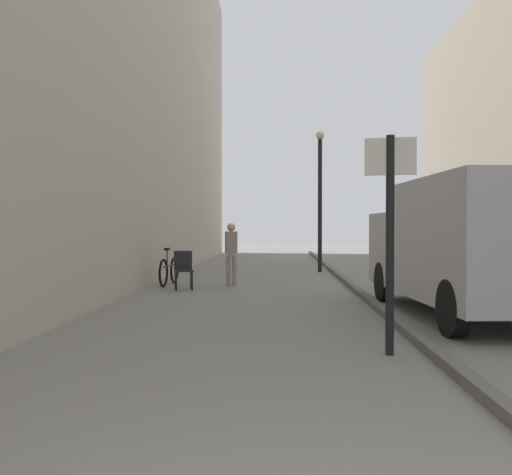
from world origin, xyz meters
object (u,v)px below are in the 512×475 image
object	(u,v)px
bicycle_leaning	(169,271)
cafe_chair_near_window	(183,267)
lamp_post	(320,191)
delivery_van	(462,244)
street_sign_post	(390,225)
pedestrian_main_foreground	(231,250)

from	to	relation	value
bicycle_leaning	cafe_chair_near_window	world-z (taller)	bicycle_leaning
lamp_post	delivery_van	bearing A→B (deg)	-79.64
lamp_post	cafe_chair_near_window	distance (m)	7.11
delivery_van	lamp_post	size ratio (longest dim) A/B	1.16
delivery_van	bicycle_leaning	bearing A→B (deg)	137.04
street_sign_post	bicycle_leaning	bearing A→B (deg)	-52.64
pedestrian_main_foreground	lamp_post	size ratio (longest dim) A/B	0.34
pedestrian_main_foreground	cafe_chair_near_window	bearing A→B (deg)	-143.23
pedestrian_main_foreground	street_sign_post	size ratio (longest dim) A/B	0.62
cafe_chair_near_window	bicycle_leaning	bearing A→B (deg)	-76.65
delivery_van	cafe_chair_near_window	distance (m)	6.67
cafe_chair_near_window	pedestrian_main_foreground	bearing A→B (deg)	-157.78
lamp_post	pedestrian_main_foreground	bearing A→B (deg)	-118.20
lamp_post	bicycle_leaning	size ratio (longest dim) A/B	2.69
pedestrian_main_foreground	street_sign_post	bearing A→B (deg)	-71.44
delivery_van	street_sign_post	bearing A→B (deg)	-124.72
street_sign_post	lamp_post	size ratio (longest dim) A/B	0.55
bicycle_leaning	cafe_chair_near_window	bearing A→B (deg)	-57.75
lamp_post	bicycle_leaning	bearing A→B (deg)	-132.73
delivery_van	bicycle_leaning	distance (m)	7.76
pedestrian_main_foreground	lamp_post	distance (m)	5.79
pedestrian_main_foreground	bicycle_leaning	world-z (taller)	pedestrian_main_foreground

